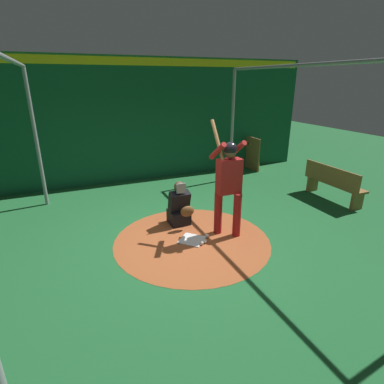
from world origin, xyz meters
The scene contains 12 objects.
ground_plane centered at (0.00, 0.00, 0.00)m, with size 26.88×26.88×0.00m, color #216633.
dirt_circle centered at (0.00, 0.00, 0.00)m, with size 2.85×2.85×0.01m, color #AD562D.
home_plate centered at (0.00, 0.00, 0.01)m, with size 0.42×0.42×0.01m, color white.
batter centered at (0.02, 0.71, 1.08)m, with size 0.68×0.49×2.12m.
catcher centered at (-0.73, 0.04, 0.36)m, with size 0.58×0.40×0.92m.
back_wall centered at (-4.08, 0.00, 1.71)m, with size 0.22×10.88×3.39m.
cage_frame centered at (0.00, 0.00, 2.17)m, with size 6.00×5.05×3.08m.
bat_rack centered at (-3.83, 3.70, 0.49)m, with size 1.18×0.19×1.05m.
bench centered at (-0.54, 3.94, 0.44)m, with size 1.62×0.36×0.85m.
baseball_0 centered at (0.19, 0.17, 0.04)m, with size 0.07×0.07×0.07m, color white.
baseball_1 centered at (0.23, 0.09, 0.04)m, with size 0.07×0.07×0.07m, color white.
baseball_2 centered at (0.02, 0.29, 0.04)m, with size 0.07×0.07×0.07m, color white.
Camera 1 is at (4.59, -1.95, 2.78)m, focal length 28.61 mm.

